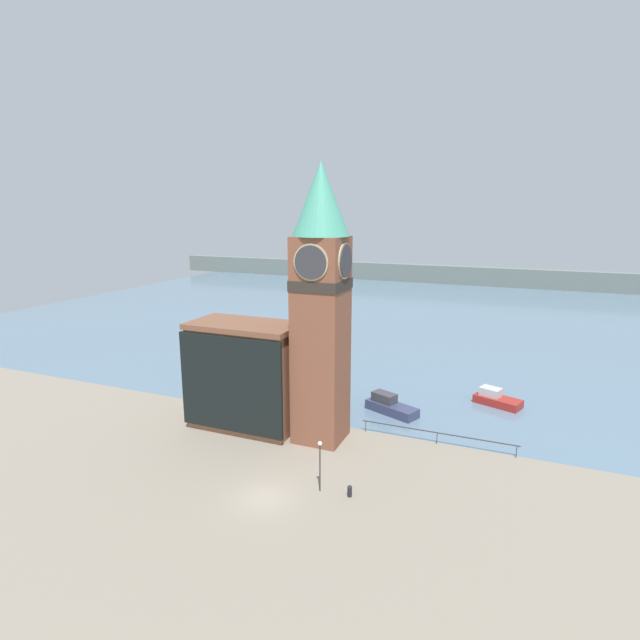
# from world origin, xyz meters

# --- Properties ---
(ground_plane) EXTENTS (160.00, 160.00, 0.00)m
(ground_plane) POSITION_xyz_m (0.00, 0.00, 0.00)
(ground_plane) COLOR gray
(water) EXTENTS (160.00, 120.00, 0.00)m
(water) POSITION_xyz_m (0.00, 73.57, -0.00)
(water) COLOR slate
(water) RESTS_ON ground_plane
(far_shoreline) EXTENTS (180.00, 3.00, 5.00)m
(far_shoreline) POSITION_xyz_m (0.00, 113.57, 2.50)
(far_shoreline) COLOR slate
(far_shoreline) RESTS_ON water
(pier_railing) EXTENTS (13.75, 0.08, 1.09)m
(pier_railing) POSITION_xyz_m (10.06, 13.32, 0.97)
(pier_railing) COLOR #333338
(pier_railing) RESTS_ON ground_plane
(clock_tower) EXTENTS (4.79, 4.79, 24.18)m
(clock_tower) POSITION_xyz_m (0.12, 10.49, 12.84)
(clock_tower) COLOR brown
(clock_tower) RESTS_ON ground_plane
(pier_building) EXTENTS (10.33, 5.66, 10.11)m
(pier_building) POSITION_xyz_m (-7.49, 10.25, 5.08)
(pier_building) COLOR #935B42
(pier_building) RESTS_ON ground_plane
(boat_near) EXTENTS (5.84, 3.96, 1.90)m
(boat_near) POSITION_xyz_m (4.44, 18.57, 0.70)
(boat_near) COLOR #333856
(boat_near) RESTS_ON water
(boat_far) EXTENTS (5.17, 3.65, 1.71)m
(boat_far) POSITION_xyz_m (14.33, 24.94, 0.63)
(boat_far) COLOR maroon
(boat_far) RESTS_ON water
(mooring_bollard_near) EXTENTS (0.35, 0.35, 0.87)m
(mooring_bollard_near) POSITION_xyz_m (5.63, 2.52, 0.47)
(mooring_bollard_near) COLOR black
(mooring_bollard_near) RESTS_ON ground_plane
(lamp_post) EXTENTS (0.32, 0.32, 3.96)m
(lamp_post) POSITION_xyz_m (3.38, 2.35, 2.77)
(lamp_post) COLOR #2D2D33
(lamp_post) RESTS_ON ground_plane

